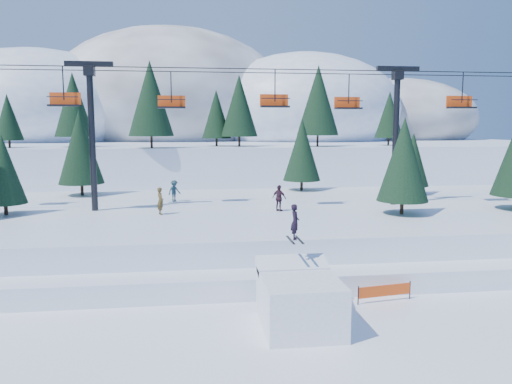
{
  "coord_description": "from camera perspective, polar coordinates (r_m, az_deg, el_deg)",
  "views": [
    {
      "loc": [
        -2.22,
        -17.88,
        8.34
      ],
      "look_at": [
        0.89,
        6.0,
        5.2
      ],
      "focal_mm": 35.0,
      "sensor_mm": 36.0,
      "label": 1
    }
  ],
  "objects": [
    {
      "name": "ground",
      "position": [
        19.85,
        -0.34,
        -17.42
      ],
      "size": [
        160.0,
        160.0,
        0.0
      ],
      "primitive_type": "plane",
      "color": "white",
      "rests_on": "ground"
    },
    {
      "name": "mid_shelf",
      "position": [
        36.64,
        -3.82,
        -3.74
      ],
      "size": [
        70.0,
        22.0,
        2.5
      ],
      "primitive_type": "cube",
      "color": "white",
      "rests_on": "ground"
    },
    {
      "name": "berm",
      "position": [
        27.11,
        -2.45,
        -9.27
      ],
      "size": [
        70.0,
        6.0,
        1.1
      ],
      "primitive_type": "cube",
      "color": "white",
      "rests_on": "ground"
    },
    {
      "name": "mountain_ridge",
      "position": [
        91.3,
        -9.32,
        8.16
      ],
      "size": [
        119.0,
        61.28,
        26.46
      ],
      "color": "white",
      "rests_on": "ground"
    },
    {
      "name": "jump_kicker",
      "position": [
        21.45,
        4.96,
        -12.11
      ],
      "size": [
        3.16,
        4.38,
        4.98
      ],
      "color": "white",
      "rests_on": "ground"
    },
    {
      "name": "chairlift",
      "position": [
        36.12,
        -1.69,
        8.99
      ],
      "size": [
        46.0,
        3.21,
        10.28
      ],
      "color": "black",
      "rests_on": "mid_shelf"
    },
    {
      "name": "conifer_stand",
      "position": [
        36.67,
        -8.62,
        4.9
      ],
      "size": [
        62.71,
        17.13,
        9.62
      ],
      "color": "black",
      "rests_on": "mid_shelf"
    },
    {
      "name": "distant_skiers",
      "position": [
        37.05,
        -3.21,
        -0.29
      ],
      "size": [
        35.29,
        9.07,
        1.84
      ],
      "color": "#1A3120",
      "rests_on": "mid_shelf"
    },
    {
      "name": "banner_near",
      "position": [
        25.15,
        14.48,
        -10.88
      ],
      "size": [
        2.82,
        0.51,
        0.9
      ],
      "color": "black",
      "rests_on": "ground"
    },
    {
      "name": "banner_far",
      "position": [
        27.31,
        19.7,
        -9.61
      ],
      "size": [
        2.86,
        0.14,
        0.9
      ],
      "color": "black",
      "rests_on": "ground"
    }
  ]
}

